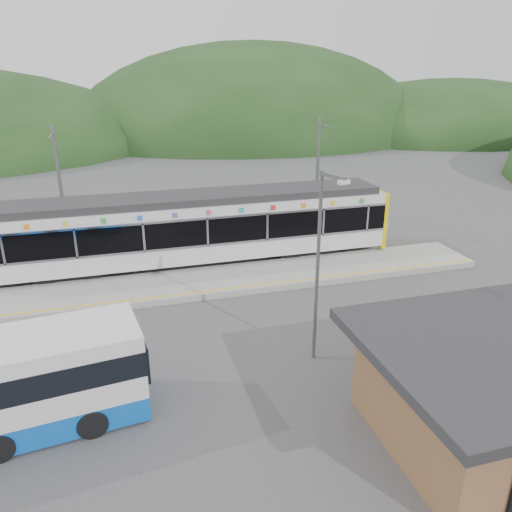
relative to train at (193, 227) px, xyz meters
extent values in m
plane|color=#4C4C4F|center=(0.78, -6.00, -2.06)|extent=(120.00, 120.00, 0.00)
ellipsoid|color=#1E3D19|center=(16.78, 48.00, -2.06)|extent=(52.00, 39.00, 26.00)
ellipsoid|color=#1E3D19|center=(45.78, 42.00, -2.06)|extent=(44.00, 33.00, 16.00)
cube|color=#9E9E99|center=(0.78, -2.70, -1.91)|extent=(26.00, 3.20, 0.30)
cube|color=yellow|center=(0.78, -4.00, -1.76)|extent=(26.00, 0.10, 0.01)
cube|color=black|center=(-6.02, 0.00, -1.76)|extent=(3.20, 2.20, 0.56)
cube|color=black|center=(5.98, 0.00, -1.76)|extent=(3.20, 2.20, 0.56)
cube|color=silver|center=(-0.02, 0.00, -1.02)|extent=(20.00, 2.90, 0.92)
cube|color=black|center=(-0.02, 0.00, 0.16)|extent=(20.00, 2.96, 1.45)
cube|color=silver|center=(-0.02, -1.50, -0.51)|extent=(20.00, 0.05, 0.10)
cube|color=silver|center=(-0.02, -1.50, 0.84)|extent=(20.00, 0.05, 0.10)
cube|color=silver|center=(-0.02, 0.00, 1.11)|extent=(20.00, 2.90, 0.45)
cube|color=#2D2D30|center=(-0.02, 0.00, 1.52)|extent=(19.40, 2.50, 0.36)
cube|color=yellow|center=(10.10, 0.00, -0.16)|extent=(0.24, 2.92, 3.00)
cube|color=silver|center=(-8.52, -1.50, 0.16)|extent=(0.10, 0.05, 1.35)
cube|color=silver|center=(-5.52, -1.50, 0.16)|extent=(0.10, 0.05, 1.35)
cube|color=silver|center=(-2.52, -1.50, 0.16)|extent=(0.10, 0.05, 1.35)
cube|color=silver|center=(0.48, -1.50, 0.16)|extent=(0.10, 0.05, 1.35)
cube|color=silver|center=(3.48, -1.50, 0.16)|extent=(0.10, 0.05, 1.35)
cube|color=silver|center=(6.48, -1.50, 0.16)|extent=(0.10, 0.05, 1.35)
cube|color=silver|center=(8.98, -1.50, 0.16)|extent=(0.10, 0.05, 1.35)
cube|color=orange|center=(-7.42, -1.49, 1.12)|extent=(0.22, 0.04, 0.22)
cube|color=yellow|center=(-5.82, -1.49, 1.12)|extent=(0.22, 0.04, 0.22)
cube|color=green|center=(-4.22, -1.49, 1.12)|extent=(0.22, 0.04, 0.22)
cube|color=blue|center=(-2.62, -1.49, 1.12)|extent=(0.22, 0.04, 0.22)
cube|color=purple|center=(-1.02, -1.49, 1.12)|extent=(0.22, 0.04, 0.22)
cube|color=#E54C8C|center=(0.58, -1.49, 1.12)|extent=(0.22, 0.04, 0.22)
cube|color=#19A5A5|center=(2.18, -1.49, 1.12)|extent=(0.22, 0.04, 0.22)
cube|color=red|center=(3.78, -1.49, 1.12)|extent=(0.22, 0.04, 0.22)
cube|color=orange|center=(5.38, -1.49, 1.12)|extent=(0.22, 0.04, 0.22)
cube|color=yellow|center=(6.98, -1.49, 1.12)|extent=(0.22, 0.04, 0.22)
cube|color=green|center=(8.58, -1.49, 1.12)|extent=(0.22, 0.04, 0.22)
cylinder|color=slate|center=(-6.22, 2.60, 1.44)|extent=(0.18, 0.18, 7.00)
cube|color=slate|center=(-6.22, 1.80, 4.54)|extent=(0.08, 1.80, 0.08)
cylinder|color=slate|center=(7.78, 2.60, 1.44)|extent=(0.18, 0.18, 7.00)
cube|color=slate|center=(7.78, 1.80, 4.54)|extent=(0.08, 1.80, 0.08)
cylinder|color=black|center=(-7.30, -11.12, -1.64)|extent=(1.16, 2.57, 0.85)
cylinder|color=black|center=(-4.96, -10.82, -1.64)|extent=(1.16, 2.57, 0.85)
cylinder|color=slate|center=(2.61, -9.87, 1.29)|extent=(0.12, 0.12, 6.71)
cube|color=slate|center=(2.61, -10.38, 4.53)|extent=(0.42, 1.11, 0.12)
cube|color=silver|center=(2.61, -10.88, 4.44)|extent=(0.39, 0.27, 0.12)
camera|label=1|loc=(-3.57, -23.96, 7.64)|focal=35.00mm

